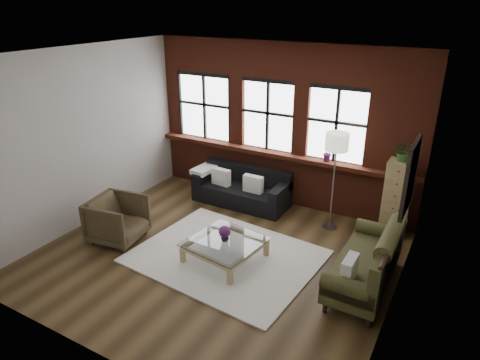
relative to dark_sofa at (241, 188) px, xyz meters
The scene contains 26 objects.
floor 2.02m from the dark_sofa, 72.42° to the right, with size 5.50×5.50×0.00m, color #3B2A15.
ceiling 3.48m from the dark_sofa, 72.42° to the right, with size 5.50×5.50×0.00m, color white.
wall_back 1.51m from the dark_sofa, 44.91° to the left, with size 5.50×5.50×0.00m, color #B5AFA8.
wall_front 4.61m from the dark_sofa, 82.21° to the right, with size 5.50×5.50×0.00m, color #B5AFA8.
wall_left 3.13m from the dark_sofa, 138.51° to the right, with size 5.00×5.00×0.00m, color #B5AFA8.
wall_right 4.05m from the dark_sofa, 29.55° to the right, with size 5.00×5.00×0.00m, color #B5AFA8.
brick_backwall 1.49m from the dark_sofa, 41.89° to the left, with size 5.50×0.12×3.20m, color maroon, non-canonical shape.
sill_ledge 1.02m from the dark_sofa, 36.78° to the left, with size 5.50×0.30×0.08m, color maroon.
window_left 1.92m from the dark_sofa, 155.34° to the left, with size 1.38×0.10×1.50m, color black, non-canonical shape.
window_mid 1.53m from the dark_sofa, 61.23° to the left, with size 1.38×0.10×1.50m, color black, non-canonical shape.
window_right 2.27m from the dark_sofa, 17.91° to the left, with size 1.38×0.10×1.50m, color black, non-canonical shape.
wall_poster 3.98m from the dark_sofa, 25.72° to the right, with size 0.05×0.74×0.94m, color black, non-canonical shape.
shag_rug 2.05m from the dark_sofa, 67.95° to the right, with size 2.85×2.24×0.03m, color silver.
dark_sofa is the anchor object (origin of this frame).
pillow_a 0.47m from the dark_sofa, 166.50° to the right, with size 0.40×0.14×0.34m, color white.
pillow_b 0.39m from the dark_sofa, 17.15° to the right, with size 0.40×0.14×0.34m, color white.
vintage_settee 3.28m from the dark_sofa, 27.80° to the right, with size 0.84×1.89×1.01m, color #38381A, non-canonical shape.
pillow_settee 3.53m from the dark_sofa, 36.77° to the right, with size 0.14×0.38×0.34m, color white.
armchair 2.58m from the dark_sofa, 116.76° to the right, with size 0.84×0.86×0.78m, color #3F321F.
coffee_table 2.11m from the dark_sofa, 67.89° to the right, with size 1.08×1.08×0.36m, color tan, non-canonical shape.
vase 2.11m from the dark_sofa, 67.89° to the right, with size 0.13×0.13×0.13m, color #B2B2B2.
flowers 2.11m from the dark_sofa, 67.89° to the right, with size 0.19×0.19×0.19m, color #5F205C.
drawer_chest 2.99m from the dark_sofa, ahead, with size 0.42×0.42×1.37m, color tan.
potted_plant_top 3.20m from the dark_sofa, ahead, with size 0.31×0.27×0.35m, color #2D5923.
floor_lamp 2.02m from the dark_sofa, ahead, with size 0.40×0.40×1.96m, color #A5A5A8, non-canonical shape.
sill_plant 1.90m from the dark_sofa, 14.52° to the left, with size 0.19×0.15×0.34m, color #5F205C.
Camera 1 is at (3.28, -5.05, 3.92)m, focal length 32.00 mm.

